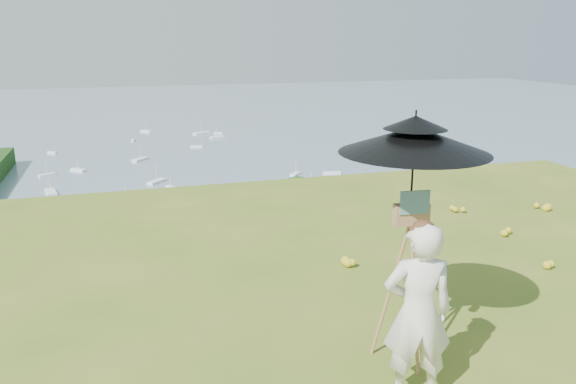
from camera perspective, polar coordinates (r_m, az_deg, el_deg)
name	(u,v)px	position (r m, az deg, el deg)	size (l,w,h in m)	color
ground	(467,332)	(6.43, 17.72, -13.42)	(14.00, 14.00, 0.00)	#4A671D
shoreline_tier	(158,305)	(88.69, -13.03, -11.15)	(170.00, 28.00, 8.00)	slate
bay_water	(129,129)	(247.38, -15.81, 6.20)	(700.00, 700.00, 0.00)	slate
slope_trees	(180,286)	(43.61, -10.91, -9.32)	(110.00, 50.00, 6.00)	#194A16
harbor_town	(156,265)	(86.03, -13.30, -7.26)	(110.00, 22.00, 5.00)	silver
moored_boats	(91,171)	(169.83, -19.37, 2.03)	(140.00, 140.00, 0.70)	white
wildflowers	(454,316)	(6.58, 16.53, -12.02)	(10.00, 10.50, 0.12)	gold
painter	(418,313)	(4.92, 13.04, -11.86)	(0.58, 0.38, 1.60)	silver
field_easel	(407,277)	(5.44, 12.03, -8.43)	(0.65, 0.65, 1.71)	#9F6E42
sun_umbrella	(413,166)	(5.14, 12.57, 2.55)	(1.35, 1.35, 1.01)	black
painter_cap	(424,227)	(4.62, 13.60, -3.46)	(0.21, 0.25, 0.10)	#D6757A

